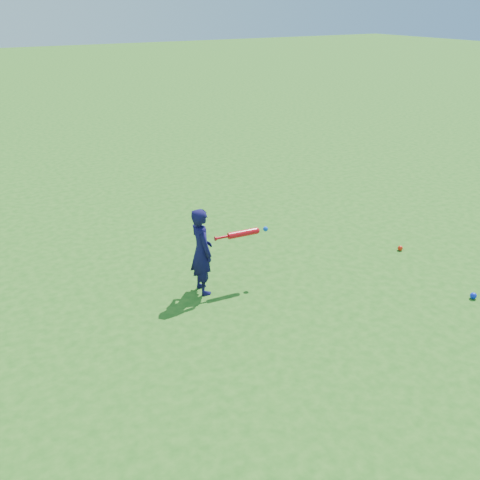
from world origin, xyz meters
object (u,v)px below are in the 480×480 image
at_px(child, 202,251).
at_px(ground_ball_red, 400,248).
at_px(ground_ball_blue, 473,296).
at_px(bat_swing, 245,233).

bearing_deg(child, ground_ball_red, -93.46).
relative_size(ground_ball_blue, bat_swing, 0.11).
bearing_deg(bat_swing, child, 175.36).
xyz_separation_m(child, ground_ball_blue, (2.68, -1.77, -0.49)).
height_order(child, ground_ball_blue, child).
distance_m(child, bat_swing, 0.57).
distance_m(ground_ball_red, bat_swing, 2.47).
xyz_separation_m(child, ground_ball_red, (2.91, -0.36, -0.50)).
height_order(child, bat_swing, child).
bearing_deg(bat_swing, ground_ball_blue, -33.88).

